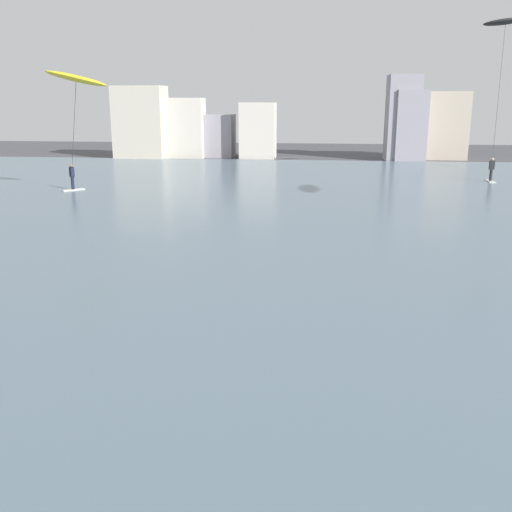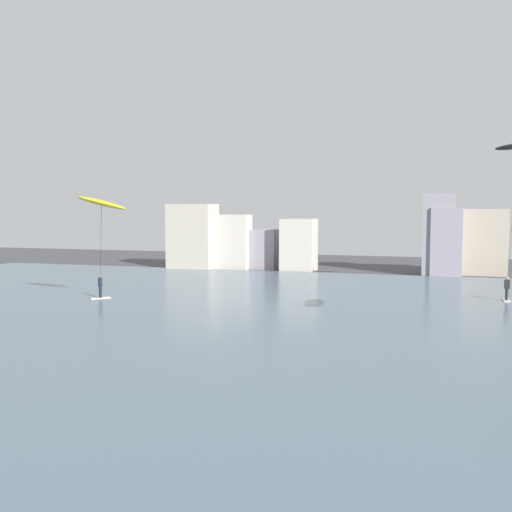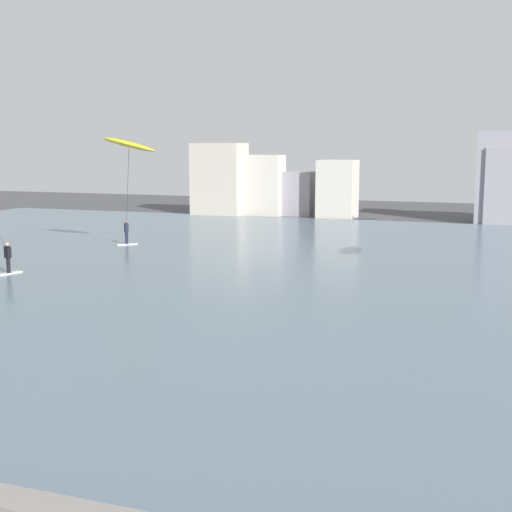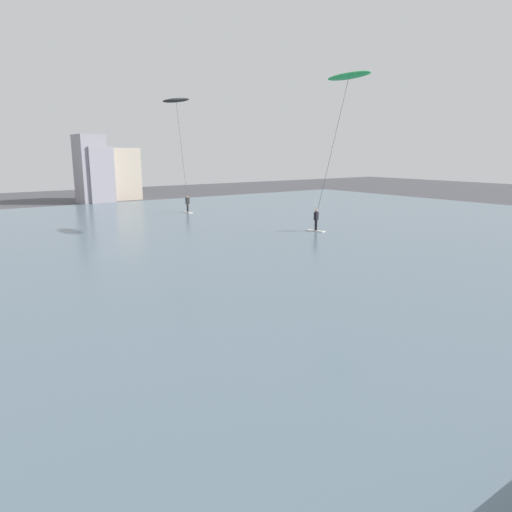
% 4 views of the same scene
% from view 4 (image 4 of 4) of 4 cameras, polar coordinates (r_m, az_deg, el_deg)
% --- Properties ---
extents(water_bay, '(84.00, 52.00, 0.10)m').
position_cam_4_polar(water_bay, '(31.48, -13.89, 1.44)').
color(water_bay, slate).
rests_on(water_bay, ground).
extents(kitesurfer_green, '(2.61, 3.94, 11.20)m').
position_cam_4_polar(kitesurfer_green, '(35.32, 10.84, 19.35)').
color(kitesurfer_green, silver).
rests_on(kitesurfer_green, water_bay).
extents(kitesurfer_black, '(3.46, 4.89, 11.29)m').
position_cam_4_polar(kitesurfer_black, '(49.54, -9.53, 17.09)').
color(kitesurfer_black, silver).
rests_on(kitesurfer_black, water_bay).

